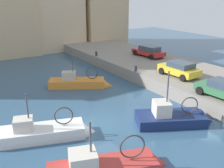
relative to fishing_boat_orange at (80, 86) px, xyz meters
The scene contains 11 objects.
water_surface 8.10m from the fishing_boat_orange, 104.08° to the right, with size 80.00×80.00×0.00m, color #335675.
quay_wall 12.36m from the fishing_boat_orange, 39.49° to the right, with size 9.00×56.00×1.20m, color gray.
fishing_boat_orange is the anchor object (origin of this frame).
fishing_boat_white 9.67m from the fishing_boat_orange, 129.55° to the right, with size 6.48×3.58×3.87m.
fishing_boat_navy 10.76m from the fishing_boat_orange, 78.26° to the right, with size 5.80×4.29×4.80m.
parked_car_yellow 9.66m from the fishing_boat_orange, 35.18° to the right, with size 2.10×3.97×1.39m.
parked_car_red 11.09m from the fishing_boat_orange, 12.48° to the left, with size 2.18×4.45×1.34m.
parked_car_green 12.93m from the fishing_boat_orange, 59.72° to the right, with size 2.14×3.96×1.34m.
mooring_bollard_mid 5.85m from the fishing_boat_orange, 19.00° to the right, with size 0.28×0.28×0.55m, color #2D2D33.
mooring_bollard_north 8.28m from the fishing_boat_orange, 48.81° to the left, with size 0.28×0.28×0.55m, color #2D2D33.
waterfront_building_east_mid 20.70m from the fishing_boat_orange, 78.54° to the left, with size 10.70×7.57×12.84m.
Camera 1 is at (-8.63, -14.13, 8.69)m, focal length 42.10 mm.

